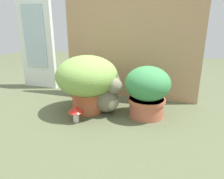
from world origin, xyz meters
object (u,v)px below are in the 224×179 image
object	(u,v)px
mushroom_ornament_red	(76,111)
mushroom_ornament_pink	(80,104)
cat	(105,97)
grass_planter	(87,79)
leafy_planter	(147,90)

from	to	relation	value
mushroom_ornament_red	mushroom_ornament_pink	xyz separation A→B (m)	(-0.03, 0.13, -0.00)
mushroom_ornament_red	cat	bearing A→B (deg)	57.63
cat	grass_planter	bearing A→B (deg)	-172.72
grass_planter	cat	bearing A→B (deg)	7.28
cat	mushroom_ornament_pink	size ratio (longest dim) A/B	3.22
grass_planter	cat	size ratio (longest dim) A/B	1.29
mushroom_ornament_red	mushroom_ornament_pink	bearing A→B (deg)	102.89
leafy_planter	mushroom_ornament_pink	distance (m)	0.49
grass_planter	mushroom_ornament_red	size ratio (longest dim) A/B	3.94
cat	mushroom_ornament_pink	bearing A→B (deg)	-152.79
grass_planter	leafy_planter	distance (m)	0.44
cat	mushroom_ornament_red	distance (m)	0.25
mushroom_ornament_pink	mushroom_ornament_red	bearing A→B (deg)	-77.11
mushroom_ornament_red	mushroom_ornament_pink	distance (m)	0.13
grass_planter	mushroom_ornament_pink	xyz separation A→B (m)	(-0.03, -0.07, -0.17)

